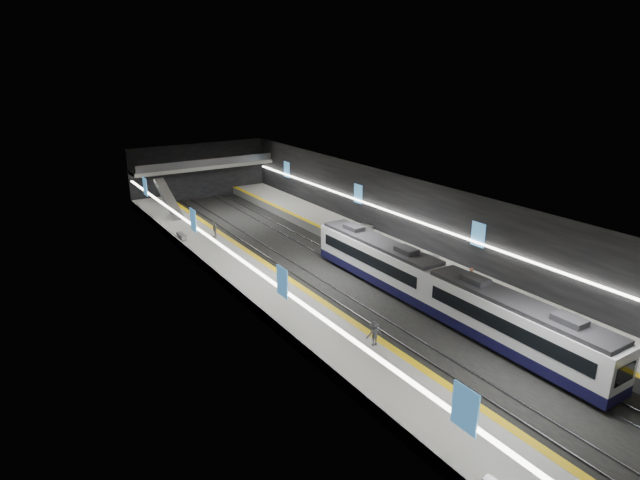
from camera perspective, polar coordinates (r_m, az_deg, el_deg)
ground at (r=50.46m, az=1.62°, el=-3.77°), size 70.00×70.00×0.00m
ceiling at (r=47.97m, az=1.71°, el=5.09°), size 20.00×70.00×0.04m
wall_left at (r=44.53m, az=-9.06°, el=-1.62°), size 0.04×70.00×8.00m
wall_right at (r=55.07m, az=10.32°, el=2.28°), size 0.04×70.00×8.00m
wall_back at (r=79.56m, az=-12.72°, el=7.19°), size 20.00×0.04×8.00m
platform_left at (r=46.80m, az=-6.03°, el=-5.08°), size 5.00×70.00×1.00m
tile_surface_left at (r=46.59m, az=-6.05°, el=-4.50°), size 5.00×70.00×0.02m
tactile_strip_left at (r=47.52m, az=-3.68°, el=-3.94°), size 0.60×70.00×0.02m
platform_right at (r=54.56m, az=8.17°, el=-1.63°), size 5.00×70.00×1.00m
tile_surface_right at (r=54.39m, az=8.20°, el=-1.13°), size 5.00×70.00×0.02m
tactile_strip_right at (r=53.05m, az=6.39°, el=-1.55°), size 0.60×70.00×0.02m
rails at (r=50.44m, az=1.62°, el=-3.71°), size 6.52×70.00×0.12m
train at (r=43.52m, az=12.36°, el=-4.89°), size 2.69×30.04×3.60m
ad_posters at (r=49.71m, az=1.03°, el=1.40°), size 19.94×53.50×2.20m
cove_light_left at (r=44.67m, az=-8.81°, el=-1.81°), size 0.25×68.60×0.12m
cove_light_right at (r=54.99m, az=10.16°, el=2.05°), size 0.25×68.60×0.12m
mezzanine_bridge at (r=77.45m, az=-12.23°, el=7.70°), size 20.00×3.00×1.50m
escalator at (r=69.18m, az=-15.87°, el=4.29°), size 1.20×7.50×3.92m
bench_left_far at (r=59.43m, az=-14.56°, el=0.41°), size 0.59×1.96×0.48m
bench_right_near at (r=52.63m, az=11.70°, el=-1.80°), size 1.08×1.68×0.40m
bench_right_far at (r=61.15m, az=4.99°, el=1.45°), size 0.75×1.77×0.42m
passenger_right_a at (r=46.37m, az=15.80°, el=-4.00°), size 0.58×0.77×1.91m
passenger_left_a at (r=58.79m, az=-11.18°, el=1.18°), size 0.55×1.12×1.86m
passenger_left_b at (r=36.49m, az=5.82°, el=-9.90°), size 1.24×0.85×1.77m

